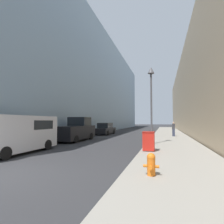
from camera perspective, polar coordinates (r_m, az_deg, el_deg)
name	(u,v)px	position (r m, az deg, el deg)	size (l,w,h in m)	color
sidewalk_right	(170,136)	(22.36, 18.39, -7.37)	(3.96, 60.00, 0.12)	gray
building_left_glass	(79,84)	(34.90, -10.75, 8.93)	(12.00, 60.00, 18.02)	#849EB2
building_right_stone	(223,93)	(31.79, 32.54, 5.14)	(12.00, 60.00, 12.13)	tan
fire_hydrant	(151,164)	(5.83, 12.66, -16.13)	(0.49, 0.38, 0.70)	orange
trash_bin	(149,141)	(10.39, 11.89, -9.19)	(0.66, 0.69, 1.10)	red
lamppost	(151,90)	(13.65, 12.67, 6.95)	(0.50, 0.50, 5.83)	#4C4C51
white_van	(19,132)	(11.39, -28.16, -5.89)	(1.92, 4.98, 2.13)	silver
pickup_truck	(76,131)	(16.88, -11.71, -5.96)	(2.05, 5.03, 2.21)	black
parked_sedan_near	(105,129)	(24.36, -2.21, -5.58)	(1.81, 4.78, 1.59)	black
pedestrian_on_sidewalk	(173,129)	(20.95, 19.44, -5.28)	(0.32, 0.21, 1.60)	#2D3347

